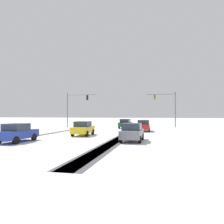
{
  "coord_description": "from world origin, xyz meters",
  "views": [
    {
      "loc": [
        7.14,
        -9.72,
        2.39
      ],
      "look_at": [
        0.0,
        22.4,
        2.8
      ],
      "focal_mm": 34.2,
      "sensor_mm": 36.0,
      "label": 1
    }
  ],
  "objects": [
    {
      "name": "car_yellow_cab_third",
      "position": [
        -1.41,
        13.42,
        0.82
      ],
      "size": [
        2.0,
        4.19,
        1.62
      ],
      "color": "yellow",
      "rests_on": "ground"
    },
    {
      "name": "car_grey_fourth",
      "position": [
        4.75,
        9.35,
        0.82
      ],
      "size": [
        1.86,
        4.11,
        1.62
      ],
      "color": "slate",
      "rests_on": "ground"
    },
    {
      "name": "wheel_track_left_lane",
      "position": [
        3.52,
        16.0,
        0.0
      ],
      "size": [
        1.15,
        35.2,
        0.01
      ],
      "primitive_type": "cube",
      "color": "#4C4C51",
      "rests_on": "ground"
    },
    {
      "name": "traffic_signal_near_right",
      "position": [
        8.56,
        30.03,
        4.38
      ],
      "size": [
        5.24,
        0.38,
        6.5
      ],
      "color": "slate",
      "rests_on": "ground"
    },
    {
      "name": "traffic_signal_near_left",
      "position": [
        -8.35,
        27.94,
        4.42
      ],
      "size": [
        5.88,
        0.41,
        6.5
      ],
      "color": "slate",
      "rests_on": "ground"
    },
    {
      "name": "car_blue_fifth",
      "position": [
        -4.96,
        6.61,
        0.82
      ],
      "size": [
        1.86,
        4.11,
        1.62
      ],
      "color": "#233899",
      "rests_on": "ground"
    },
    {
      "name": "ground_plane",
      "position": [
        0.0,
        0.0,
        0.0
      ],
      "size": [
        300.0,
        300.0,
        0.0
      ],
      "primitive_type": "plane",
      "color": "silver"
    },
    {
      "name": "wheel_track_right_lane",
      "position": [
        -6.35,
        16.0,
        0.0
      ],
      "size": [
        0.88,
        35.2,
        0.01
      ],
      "primitive_type": "cube",
      "color": "#4C4C51",
      "rests_on": "ground"
    },
    {
      "name": "sidewalk_kerb_right",
      "position": [
        11.35,
        14.4,
        0.06
      ],
      "size": [
        4.0,
        35.2,
        0.12
      ],
      "primitive_type": "cube",
      "color": "white",
      "rests_on": "ground"
    },
    {
      "name": "wheel_track_center",
      "position": [
        3.24,
        16.0,
        0.0
      ],
      "size": [
        0.99,
        35.2,
        0.01
      ],
      "primitive_type": "cube",
      "color": "#4C4C51",
      "rests_on": "ground"
    },
    {
      "name": "wheel_track_oncoming",
      "position": [
        2.9,
        16.0,
        0.0
      ],
      "size": [
        0.74,
        35.2,
        0.01
      ],
      "primitive_type": "cube",
      "color": "#4C4C51",
      "rests_on": "ground"
    },
    {
      "name": "car_red_second",
      "position": [
        4.9,
        21.18,
        0.82
      ],
      "size": [
        2.01,
        4.19,
        1.62
      ],
      "color": "red",
      "rests_on": "ground"
    },
    {
      "name": "car_dark_green_lead",
      "position": [
        1.3,
        27.33,
        0.82
      ],
      "size": [
        1.99,
        4.18,
        1.62
      ],
      "color": "#194C2D",
      "rests_on": "ground"
    }
  ]
}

